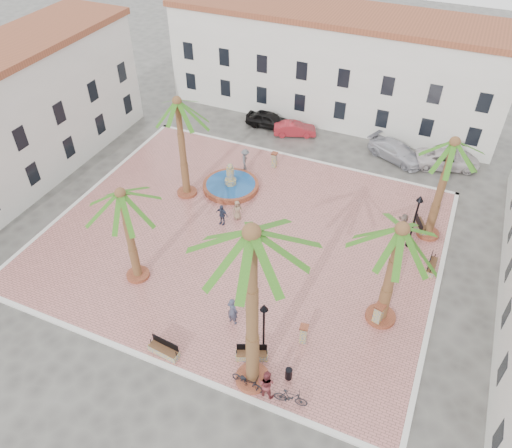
% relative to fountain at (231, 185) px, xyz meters
% --- Properties ---
extents(ground, '(120.00, 120.00, 0.00)m').
position_rel_fountain_xyz_m(ground, '(3.20, -4.74, -0.45)').
color(ground, '#56544F').
rests_on(ground, ground).
extents(plaza, '(26.00, 22.00, 0.15)m').
position_rel_fountain_xyz_m(plaza, '(3.20, -4.74, -0.38)').
color(plaza, '#BB6E68').
rests_on(plaza, ground).
extents(kerb_n, '(26.30, 0.30, 0.16)m').
position_rel_fountain_xyz_m(kerb_n, '(3.20, 6.26, -0.37)').
color(kerb_n, silver).
rests_on(kerb_n, ground).
extents(kerb_s, '(26.30, 0.30, 0.16)m').
position_rel_fountain_xyz_m(kerb_s, '(3.20, -15.74, -0.37)').
color(kerb_s, silver).
rests_on(kerb_s, ground).
extents(kerb_e, '(0.30, 22.30, 0.16)m').
position_rel_fountain_xyz_m(kerb_e, '(16.20, -4.74, -0.37)').
color(kerb_e, silver).
rests_on(kerb_e, ground).
extents(kerb_w, '(0.30, 22.30, 0.16)m').
position_rel_fountain_xyz_m(kerb_w, '(-9.80, -4.74, -0.37)').
color(kerb_w, silver).
rests_on(kerb_w, ground).
extents(building_north, '(30.40, 7.40, 9.50)m').
position_rel_fountain_xyz_m(building_north, '(3.20, 15.26, 4.31)').
color(building_north, silver).
rests_on(building_north, ground).
extents(building_west, '(6.40, 24.40, 10.00)m').
position_rel_fountain_xyz_m(building_west, '(-15.80, -4.74, 4.57)').
color(building_west, silver).
rests_on(building_west, ground).
extents(fountain, '(4.31, 4.31, 2.23)m').
position_rel_fountain_xyz_m(fountain, '(0.00, 0.00, 0.00)').
color(fountain, '#96462C').
rests_on(fountain, plaza).
extents(palm_nw, '(4.88, 4.88, 8.02)m').
position_rel_fountain_xyz_m(palm_nw, '(-2.76, -1.97, 6.55)').
color(palm_nw, '#96462C').
rests_on(palm_nw, plaza).
extents(palm_sw, '(4.68, 4.68, 6.86)m').
position_rel_fountain_xyz_m(palm_sw, '(-1.29, -10.79, 5.47)').
color(palm_sw, '#96462C').
rests_on(palm_sw, plaza).
extents(palm_s, '(5.79, 5.79, 10.58)m').
position_rel_fountain_xyz_m(palm_s, '(8.35, -14.67, 8.84)').
color(palm_s, '#96462C').
rests_on(palm_s, plaza).
extents(palm_e, '(5.64, 5.64, 7.24)m').
position_rel_fountain_xyz_m(palm_e, '(13.50, -8.00, 5.66)').
color(palm_e, '#96462C').
rests_on(palm_e, plaza).
extents(palm_ne, '(4.97, 4.97, 7.74)m').
position_rel_fountain_xyz_m(palm_ne, '(14.86, 0.55, 6.26)').
color(palm_ne, '#96462C').
rests_on(palm_ne, plaza).
extents(bench_s, '(1.84, 0.71, 0.95)m').
position_rel_fountain_xyz_m(bench_s, '(3.30, -15.12, -0.04)').
color(bench_s, gray).
rests_on(bench_s, plaza).
extents(bench_se, '(1.79, 1.14, 0.91)m').
position_rel_fountain_xyz_m(bench_se, '(7.76, -13.47, -0.05)').
color(bench_se, gray).
rests_on(bench_se, plaza).
extents(bench_e, '(0.58, 1.68, 0.88)m').
position_rel_fountain_xyz_m(bench_e, '(15.58, -2.75, -0.06)').
color(bench_e, gray).
rests_on(bench_e, plaza).
extents(bench_ne, '(1.27, 1.85, 0.95)m').
position_rel_fountain_xyz_m(bench_ne, '(14.25, 0.89, -0.04)').
color(bench_ne, gray).
rests_on(bench_ne, plaza).
extents(lamppost_s, '(0.43, 0.43, 3.99)m').
position_rel_fountain_xyz_m(lamppost_s, '(8.21, -12.92, 2.40)').
color(lamppost_s, black).
rests_on(lamppost_s, plaza).
extents(lamppost_e, '(0.46, 0.46, 4.21)m').
position_rel_fountain_xyz_m(lamppost_e, '(13.82, -1.10, 2.55)').
color(lamppost_e, black).
rests_on(lamppost_e, plaza).
extents(bollard_se, '(0.52, 0.52, 1.30)m').
position_rel_fountain_xyz_m(bollard_se, '(9.93, -11.36, 0.37)').
color(bollard_se, gray).
rests_on(bollard_se, plaza).
extents(bollard_n, '(0.48, 0.48, 1.32)m').
position_rel_fountain_xyz_m(bollard_n, '(1.97, 4.09, 0.38)').
color(bollard_n, gray).
rests_on(bollard_n, plaza).
extents(bollard_e, '(0.67, 0.67, 1.54)m').
position_rel_fountain_xyz_m(bollard_e, '(13.38, -8.50, 0.50)').
color(bollard_e, gray).
rests_on(bollard_e, plaza).
extents(litter_bin, '(0.37, 0.37, 0.73)m').
position_rel_fountain_xyz_m(litter_bin, '(10.01, -13.84, 0.06)').
color(litter_bin, black).
rests_on(litter_bin, plaza).
extents(cyclist_a, '(0.80, 0.61, 1.96)m').
position_rel_fountain_xyz_m(cyclist_a, '(5.79, -11.70, 0.68)').
color(cyclist_a, '#363C50').
rests_on(cyclist_a, plaza).
extents(bicycle_a, '(1.87, 0.84, 0.95)m').
position_rel_fountain_xyz_m(bicycle_a, '(8.27, -15.14, 0.17)').
color(bicycle_a, black).
rests_on(bicycle_a, plaza).
extents(cyclist_b, '(0.92, 0.73, 1.84)m').
position_rel_fountain_xyz_m(cyclist_b, '(9.30, -15.14, 0.62)').
color(cyclist_b, maroon).
rests_on(cyclist_b, plaza).
extents(bicycle_b, '(1.78, 0.72, 1.04)m').
position_rel_fountain_xyz_m(bicycle_b, '(10.61, -15.14, 0.22)').
color(bicycle_b, black).
rests_on(bicycle_b, plaza).
extents(pedestrian_fountain_a, '(0.88, 0.86, 1.53)m').
position_rel_fountain_xyz_m(pedestrian_fountain_a, '(2.05, -3.13, 0.46)').
color(pedestrian_fountain_a, '#886D54').
rests_on(pedestrian_fountain_a, plaza).
extents(pedestrian_fountain_b, '(1.00, 0.52, 1.64)m').
position_rel_fountain_xyz_m(pedestrian_fountain_b, '(1.29, -4.08, 0.52)').
color(pedestrian_fountain_b, '#2B344D').
rests_on(pedestrian_fountain_b, plaza).
extents(pedestrian_north, '(1.02, 1.32, 1.80)m').
position_rel_fountain_xyz_m(pedestrian_north, '(-0.07, 2.87, 0.60)').
color(pedestrian_north, '#55565B').
rests_on(pedestrian_north, plaza).
extents(pedestrian_east, '(0.98, 1.64, 1.69)m').
position_rel_fountain_xyz_m(pedestrian_east, '(13.14, -0.09, 0.54)').
color(pedestrian_east, '#715F56').
rests_on(pedestrian_east, plaza).
extents(car_black, '(4.28, 1.76, 1.45)m').
position_rel_fountain_xyz_m(car_black, '(-1.05, 10.23, 0.27)').
color(car_black, black).
rests_on(car_black, ground).
extents(car_red, '(3.97, 2.59, 1.24)m').
position_rel_fountain_xyz_m(car_red, '(1.67, 9.78, 0.17)').
color(car_red, maroon).
rests_on(car_red, ground).
extents(car_silver, '(5.44, 3.96, 1.46)m').
position_rel_fountain_xyz_m(car_silver, '(10.80, 9.47, 0.28)').
color(car_silver, silver).
rests_on(car_silver, ground).
extents(car_white, '(5.59, 3.73, 1.42)m').
position_rel_fountain_xyz_m(car_white, '(14.88, 10.01, 0.26)').
color(car_white, silver).
rests_on(car_white, ground).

